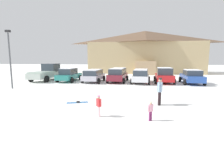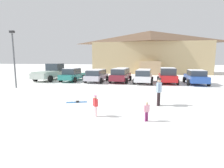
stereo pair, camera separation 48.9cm
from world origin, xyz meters
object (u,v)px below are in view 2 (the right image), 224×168
Objects in this scene: parked_silver_wagon at (97,75)px; ski_lodge at (150,52)px; skier_adult_in_blue_parka at (159,90)px; pair_of_skis at (77,102)px; lamp_post at (14,56)px; skier_child_in_red_jacket at (95,105)px; parked_blue_hatchback at (196,77)px; parked_maroon_van at (121,74)px; skier_child_in_pink_snowsuit at (147,110)px; pickup_truck at (52,72)px; parked_red_sedan at (167,76)px; parked_white_suv at (144,76)px; parked_teal_hatchback at (72,75)px.

ski_lodge is at bearing 66.92° from parked_silver_wagon.
skier_adult_in_blue_parka is 1.24× the size of pair_of_skis.
lamp_post is at bearing -121.75° from ski_lodge.
ski_lodge is at bearing 83.14° from skier_child_in_red_jacket.
lamp_post is (-17.85, -5.76, 2.22)m from parked_blue_hatchback.
lamp_post reaches higher than parked_silver_wagon.
parked_maroon_van reaches higher than pair_of_skis.
pair_of_skis is 0.25× the size of lamp_post.
skier_child_in_pink_snowsuit is at bearing -5.67° from skier_child_in_red_jacket.
parked_blue_hatchback reaches higher than skier_child_in_red_jacket.
parked_maroon_van is 0.92× the size of lamp_post.
pair_of_skis is (7.79, -10.91, -0.97)m from pickup_truck.
skier_adult_in_blue_parka is 2.98m from skier_child_in_pink_snowsuit.
ski_lodge is at bearing 106.39° from parked_blue_hatchback.
skier_child_in_red_jacket is (-3.40, -28.28, -3.60)m from ski_lodge.
skier_child_in_red_jacket is at bearing -111.33° from parked_red_sedan.
skier_child_in_red_jacket is 4.13m from skier_adult_in_blue_parka.
ski_lodge is at bearing 95.88° from parked_red_sedan.
skier_child_in_pink_snowsuit is at bearing -104.87° from skier_adult_in_blue_parka.
skier_child_in_pink_snowsuit is 0.66× the size of pair_of_skis.
skier_child_in_pink_snowsuit is at bearing -101.14° from parked_red_sedan.
parked_red_sedan is (1.59, -15.49, -3.30)m from ski_lodge.
skier_child_in_pink_snowsuit is at bearing -65.71° from parked_silver_wagon.
lamp_post reaches higher than pair_of_skis.
skier_adult_in_blue_parka reaches higher than skier_child_in_pink_snowsuit.
parked_red_sedan reaches higher than pair_of_skis.
parked_silver_wagon is 6.45m from pickup_truck.
parked_white_suv is (-1.09, -15.86, -3.33)m from ski_lodge.
parked_red_sedan reaches higher than parked_silver_wagon.
skier_child_in_red_jacket reaches higher than pair_of_skis.
pair_of_skis is at bearing -54.49° from pickup_truck.
parked_red_sedan reaches higher than parked_blue_hatchback.
lamp_post is at bearing -119.39° from parked_teal_hatchback.
parked_blue_hatchback is (4.60, -15.65, -3.38)m from ski_lodge.
parked_teal_hatchback is 11.53m from parked_red_sedan.
parked_silver_wagon is at bearing -177.99° from parked_red_sedan.
ski_lodge is 21.19× the size of skier_child_in_red_jacket.
parked_teal_hatchback is 3.22m from parked_silver_wagon.
skier_child_in_red_jacket is 3.18m from pair_of_skis.
parked_white_suv is 12.64m from skier_child_in_red_jacket.
parked_maroon_van is at bearing 81.96° from pair_of_skis.
skier_child_in_pink_snowsuit is at bearing -30.09° from lamp_post.
skier_child_in_pink_snowsuit is at bearing -89.48° from parked_white_suv.
lamp_post reaches higher than parked_blue_hatchback.
parked_silver_wagon is at bearing -168.80° from parked_maroon_van.
ski_lodge is 24.87× the size of skier_child_in_pink_snowsuit.
skier_child_in_red_jacket is at bearing -54.03° from pickup_truck.
pickup_truck reaches higher than parked_white_suv.
skier_child_in_red_jacket is at bearing 174.33° from skier_child_in_pink_snowsuit.
parked_maroon_van reaches higher than parked_white_suv.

